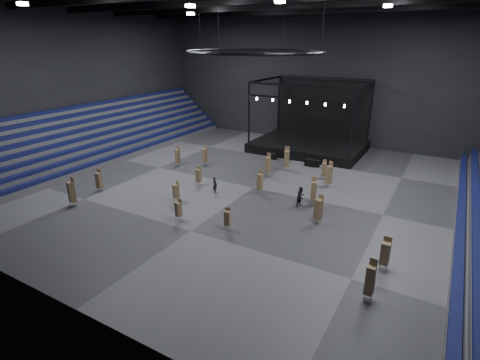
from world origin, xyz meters
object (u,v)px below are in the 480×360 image
Objects in this scene: flight_case_right at (314,163)px; chair_stack_14 at (319,209)px; chair_stack_6 at (329,174)px; crew_member at (301,197)px; chair_stack_0 at (260,181)px; chair_stack_1 at (176,191)px; flight_case_left at (272,156)px; man_center at (215,185)px; flight_case_mid at (310,163)px; chair_stack_4 at (99,180)px; chair_stack_11 at (227,218)px; chair_stack_16 at (268,165)px; chair_stack_8 at (287,158)px; chair_stack_9 at (314,191)px; stage at (311,139)px; chair_stack_3 at (370,280)px; chair_stack_2 at (198,175)px; chair_stack_7 at (178,209)px; chair_stack_5 at (385,253)px; chair_stack_12 at (178,156)px; chair_stack_10 at (205,155)px; chair_stack_13 at (324,169)px; chair_stack_15 at (72,191)px.

flight_case_right is 14.76m from chair_stack_14.
crew_member is (-0.71, -5.75, -0.45)m from chair_stack_6.
chair_stack_0 is 1.18× the size of chair_stack_1.
flight_case_left is 0.55× the size of chair_stack_1.
chair_stack_6 reaches higher than man_center.
flight_case_mid is 0.80× the size of man_center.
chair_stack_11 is (14.95, -0.33, -0.23)m from chair_stack_4.
flight_case_left is at bearing 116.74° from chair_stack_16.
chair_stack_1 is at bearing -114.23° from chair_stack_6.
flight_case_left is 0.87× the size of flight_case_mid.
chair_stack_8 reaches higher than chair_stack_9.
stage is at bearing 139.33° from chair_stack_6.
chair_stack_3 is at bearing -62.23° from flight_case_mid.
chair_stack_0 is 5.46m from chair_stack_9.
chair_stack_6 reaches higher than chair_stack_2.
chair_stack_1 is 3.80m from chair_stack_7.
chair_stack_0 reaches higher than chair_stack_11.
chair_stack_5 is (16.60, -18.24, 0.88)m from flight_case_left.
chair_stack_14 reaches higher than chair_stack_12.
chair_stack_0 is 0.86× the size of chair_stack_9.
chair_stack_5 is at bearing -27.22° from chair_stack_0.
flight_case_mid is 0.54× the size of chair_stack_10.
chair_stack_13 is (4.09, 6.93, -0.12)m from chair_stack_0.
flight_case_left is at bearing 89.85° from chair_stack_11.
stage is at bearing 55.19° from chair_stack_12.
chair_stack_1 is 18.64m from chair_stack_5.
stage is at bearing 110.33° from flight_case_mid.
flight_case_left is 0.69× the size of man_center.
chair_stack_3 is 17.56m from chair_stack_6.
chair_stack_13 is at bearing 129.42° from chair_stack_14.
chair_stack_4 reaches higher than chair_stack_1.
chair_stack_1 is 0.85× the size of chair_stack_5.
chair_stack_15 is (-14.95, -21.48, 1.02)m from flight_case_right.
chair_stack_6 is 15.81m from chair_stack_7.
chair_stack_15 is (-18.56, -10.82, 0.03)m from chair_stack_9.
chair_stack_16 is at bearing 69.62° from chair_stack_15.
chair_stack_4 is 1.45× the size of man_center.
chair_stack_0 is 7.18m from chair_stack_6.
chair_stack_9 reaches higher than chair_stack_3.
chair_stack_3 is at bearing -125.53° from crew_member.
chair_stack_5 is 7.18m from chair_stack_14.
chair_stack_8 is 12.70m from chair_stack_12.
chair_stack_9 is 1.21m from crew_member.
chair_stack_11 is at bearing -78.69° from chair_stack_0.
chair_stack_7 is at bearing -129.50° from chair_stack_14.
chair_stack_14 reaches higher than chair_stack_5.
chair_stack_6 is 1.69× the size of man_center.
chair_stack_10 is 1.49× the size of man_center.
chair_stack_15 reaches higher than chair_stack_16.
chair_stack_12 is at bearing -9.27° from man_center.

